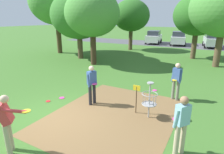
% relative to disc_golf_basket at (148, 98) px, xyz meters
% --- Properties ---
extents(ground_plane, '(160.00, 160.00, 0.00)m').
position_rel_disc_golf_basket_xyz_m(ground_plane, '(-2.97, -1.70, -0.75)').
color(ground_plane, '#3D6B28').
extents(dirt_tee_pad, '(4.46, 5.55, 0.01)m').
position_rel_disc_golf_basket_xyz_m(dirt_tee_pad, '(-1.17, -0.50, -0.75)').
color(dirt_tee_pad, brown).
rests_on(dirt_tee_pad, ground).
extents(disc_golf_basket, '(0.98, 0.58, 1.39)m').
position_rel_disc_golf_basket_xyz_m(disc_golf_basket, '(0.00, 0.00, 0.00)').
color(disc_golf_basket, '#9E9EA3').
rests_on(disc_golf_basket, ground).
extents(player_foreground_watching, '(0.50, 0.44, 1.71)m').
position_rel_disc_golf_basket_xyz_m(player_foreground_watching, '(0.58, 2.17, 0.21)').
color(player_foreground_watching, slate).
rests_on(player_foreground_watching, ground).
extents(player_throwing, '(0.44, 0.50, 1.71)m').
position_rel_disc_golf_basket_xyz_m(player_throwing, '(-2.45, -0.06, 0.21)').
color(player_throwing, '#232328').
rests_on(player_throwing, ground).
extents(player_waiting_left, '(0.45, 0.48, 1.71)m').
position_rel_disc_golf_basket_xyz_m(player_waiting_left, '(1.43, -1.55, 0.21)').
color(player_waiting_left, tan).
rests_on(player_waiting_left, ground).
extents(player_waiting_right, '(1.10, 0.64, 1.71)m').
position_rel_disc_golf_basket_xyz_m(player_waiting_right, '(-2.64, -3.73, 0.23)').
color(player_waiting_right, tan).
rests_on(player_waiting_right, ground).
extents(frisbee_mid_grass, '(0.24, 0.24, 0.02)m').
position_rel_disc_golf_basket_xyz_m(frisbee_mid_grass, '(-4.07, -0.23, -0.74)').
color(frisbee_mid_grass, '#E53D99').
rests_on(frisbee_mid_grass, ground).
extents(frisbee_far_left, '(0.24, 0.24, 0.02)m').
position_rel_disc_golf_basket_xyz_m(frisbee_far_left, '(-0.55, 2.83, -0.74)').
color(frisbee_far_left, '#E53D99').
rests_on(frisbee_far_left, ground).
extents(frisbee_far_right, '(0.20, 0.20, 0.02)m').
position_rel_disc_golf_basket_xyz_m(frisbee_far_right, '(-4.35, -0.81, -0.74)').
color(frisbee_far_right, red).
rests_on(frisbee_far_right, ground).
extents(tree_near_right, '(4.14, 4.14, 5.71)m').
position_rel_disc_golf_basket_xyz_m(tree_near_right, '(-6.61, 6.17, 3.17)').
color(tree_near_right, '#422D1E').
rests_on(tree_near_right, ground).
extents(tree_mid_left, '(5.33, 5.33, 7.42)m').
position_rel_disc_golf_basket_xyz_m(tree_mid_left, '(-12.82, 8.87, 4.37)').
color(tree_mid_left, '#4C3823').
rests_on(tree_mid_left, ground).
extents(tree_mid_center, '(4.14, 4.14, 5.63)m').
position_rel_disc_golf_basket_xyz_m(tree_mid_center, '(-7.05, 14.50, 3.10)').
color(tree_mid_center, brown).
rests_on(tree_mid_center, ground).
extents(tree_mid_right, '(4.87, 4.87, 5.90)m').
position_rel_disc_golf_basket_xyz_m(tree_mid_right, '(-9.09, 7.64, 3.06)').
color(tree_mid_right, brown).
rests_on(tree_mid_right, ground).
extents(tree_far_left, '(4.19, 4.19, 5.64)m').
position_rel_disc_golf_basket_xyz_m(tree_far_left, '(0.10, 12.54, 3.08)').
color(tree_far_left, brown).
rests_on(tree_far_left, ground).
extents(parking_lot_strip, '(36.00, 6.00, 0.01)m').
position_rel_disc_golf_basket_xyz_m(parking_lot_strip, '(-2.97, 21.73, -0.75)').
color(parking_lot_strip, '#4C4C51').
rests_on(parking_lot_strip, ground).
extents(parked_car_leftmost, '(2.37, 4.39, 1.84)m').
position_rel_disc_golf_basket_xyz_m(parked_car_leftmost, '(-6.40, 21.56, 0.17)').
color(parked_car_leftmost, silver).
rests_on(parked_car_leftmost, ground).
extents(parked_car_center_left, '(2.46, 4.43, 1.84)m').
position_rel_disc_golf_basket_xyz_m(parked_car_center_left, '(-2.94, 21.65, 0.17)').
color(parked_car_center_left, silver).
rests_on(parked_car_center_left, ground).
extents(parked_car_center_right, '(2.45, 4.43, 1.84)m').
position_rel_disc_golf_basket_xyz_m(parked_car_center_right, '(1.30, 21.40, 0.17)').
color(parked_car_center_right, '#B2B7BC').
rests_on(parked_car_center_right, ground).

